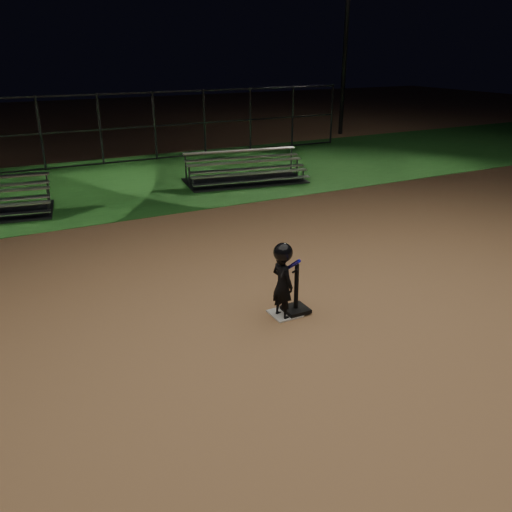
{
  "coord_description": "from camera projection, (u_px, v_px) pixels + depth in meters",
  "views": [
    {
      "loc": [
        -3.85,
        -6.39,
        3.97
      ],
      "look_at": [
        0.0,
        1.0,
        0.65
      ],
      "focal_mm": 36.77,
      "sensor_mm": 36.0,
      "label": 1
    }
  ],
  "objects": [
    {
      "name": "ground",
      "position": [
        285.0,
        314.0,
        8.39
      ],
      "size": [
        80.0,
        80.0,
        0.0
      ],
      "primitive_type": "plane",
      "color": "#A9774C",
      "rests_on": "ground"
    },
    {
      "name": "grass_strip",
      "position": [
        125.0,
        182.0,
        16.62
      ],
      "size": [
        60.0,
        8.0,
        0.01
      ],
      "primitive_type": "cube",
      "color": "#1E591C",
      "rests_on": "ground"
    },
    {
      "name": "home_plate",
      "position": [
        285.0,
        313.0,
        8.38
      ],
      "size": [
        0.45,
        0.45,
        0.02
      ],
      "primitive_type": "cube",
      "color": "beige",
      "rests_on": "ground"
    },
    {
      "name": "batting_tee",
      "position": [
        296.0,
        302.0,
        8.38
      ],
      "size": [
        0.38,
        0.38,
        0.82
      ],
      "color": "black",
      "rests_on": "home_plate"
    },
    {
      "name": "child_batter",
      "position": [
        283.0,
        279.0,
        8.07
      ],
      "size": [
        0.41,
        0.66,
        1.24
      ],
      "rotation": [
        0.0,
        0.0,
        1.81
      ],
      "color": "black",
      "rests_on": "ground"
    },
    {
      "name": "bleacher_right",
      "position": [
        245.0,
        176.0,
        16.57
      ],
      "size": [
        3.95,
        2.35,
        0.91
      ],
      "rotation": [
        0.0,
        0.0,
        -0.15
      ],
      "color": "#B9B9BE",
      "rests_on": "ground"
    },
    {
      "name": "backstop_fence",
      "position": [
        100.0,
        130.0,
        18.63
      ],
      "size": [
        20.08,
        0.08,
        2.5
      ],
      "color": "#38383D",
      "rests_on": "ground"
    },
    {
      "name": "light_pole_right",
      "position": [
        347.0,
        25.0,
        24.02
      ],
      "size": [
        0.9,
        0.53,
        8.3
      ],
      "color": "#2D2D30",
      "rests_on": "ground"
    }
  ]
}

